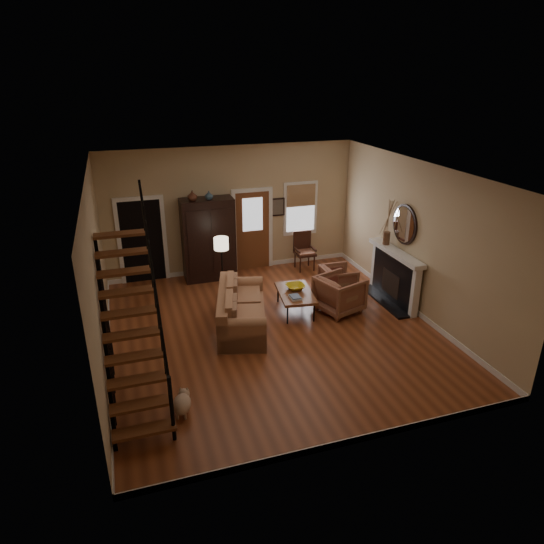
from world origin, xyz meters
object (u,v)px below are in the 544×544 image
object	(u,v)px
armoire	(208,239)
armchair_left	(339,294)
coffee_table	(295,302)
armchair_right	(338,281)
side_chair	(305,251)
sofa	(242,309)
floor_lamp	(222,268)

from	to	relation	value
armoire	armchair_left	size ratio (longest dim) A/B	2.30
coffee_table	armchair_right	bearing A→B (deg)	22.26
side_chair	sofa	bearing A→B (deg)	-133.20
sofa	side_chair	size ratio (longest dim) A/B	2.14
sofa	armchair_right	world-z (taller)	sofa
armoire	side_chair	xyz separation A→B (m)	(2.55, -0.20, -0.54)
sofa	side_chair	world-z (taller)	side_chair
side_chair	armoire	bearing A→B (deg)	175.52
sofa	floor_lamp	world-z (taller)	floor_lamp
armoire	armchair_left	world-z (taller)	armoire
coffee_table	armchair_left	world-z (taller)	armchair_left
coffee_table	armchair_right	distance (m)	1.40
coffee_table	armchair_right	xyz separation A→B (m)	(1.29, 0.53, 0.11)
coffee_table	floor_lamp	distance (m)	1.92
coffee_table	side_chair	distance (m)	2.53
floor_lamp	armchair_right	bearing A→B (deg)	-15.48
sofa	floor_lamp	xyz separation A→B (m)	(-0.05, 1.58, 0.33)
floor_lamp	coffee_table	bearing A→B (deg)	-42.82
sofa	coffee_table	size ratio (longest dim) A/B	1.76
armchair_right	side_chair	distance (m)	1.75
floor_lamp	armoire	bearing A→B (deg)	93.68
side_chair	coffee_table	bearing A→B (deg)	-116.16
armoire	armchair_right	size ratio (longest dim) A/B	2.72
armoire	coffee_table	distance (m)	2.96
sofa	coffee_table	world-z (taller)	sofa
armoire	floor_lamp	bearing A→B (deg)	-86.32
armchair_left	side_chair	xyz separation A→B (m)	(0.17, 2.54, 0.09)
coffee_table	side_chair	size ratio (longest dim) A/B	1.22
armchair_right	side_chair	world-z (taller)	side_chair
armoire	armchair_right	bearing A→B (deg)	-35.29
sofa	armchair_left	bearing A→B (deg)	15.68
side_chair	armchair_left	bearing A→B (deg)	-93.87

